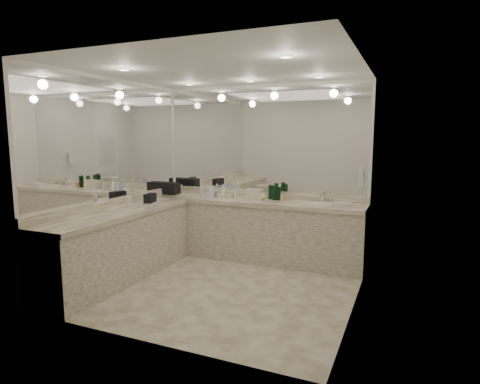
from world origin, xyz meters
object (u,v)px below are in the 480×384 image
at_px(cream_cosmetic_case, 255,194).
at_px(hand_towel, 342,204).
at_px(wall_phone, 362,177).
at_px(black_toiletry_bag, 169,189).
at_px(soap_bottle_b, 210,191).
at_px(soap_bottle_c, 261,195).
at_px(soap_bottle_a, 223,191).
at_px(sink, 319,204).

height_order(cream_cosmetic_case, hand_towel, cream_cosmetic_case).
height_order(wall_phone, black_toiletry_bag, wall_phone).
relative_size(cream_cosmetic_case, soap_bottle_b, 1.37).
xyz_separation_m(wall_phone, cream_cosmetic_case, (-1.58, 0.54, -0.38)).
xyz_separation_m(cream_cosmetic_case, soap_bottle_c, (0.11, -0.02, 0.00)).
bearing_deg(soap_bottle_a, soap_bottle_c, 0.91).
bearing_deg(soap_bottle_c, cream_cosmetic_case, 169.94).
distance_m(wall_phone, soap_bottle_b, 2.34).
bearing_deg(soap_bottle_a, sink, -0.20).
distance_m(wall_phone, black_toiletry_bag, 3.10).
distance_m(sink, wall_phone, 0.91).
height_order(sink, cream_cosmetic_case, cream_cosmetic_case).
bearing_deg(sink, soap_bottle_a, 179.80).
height_order(sink, wall_phone, wall_phone).
bearing_deg(black_toiletry_bag, soap_bottle_a, 2.39).
relative_size(sink, soap_bottle_b, 2.32).
distance_m(sink, cream_cosmetic_case, 0.98).
bearing_deg(hand_towel, soap_bottle_a, 179.48).
distance_m(soap_bottle_a, soap_bottle_b, 0.20).
xyz_separation_m(wall_phone, black_toiletry_bag, (-3.04, 0.47, -0.36)).
bearing_deg(hand_towel, soap_bottle_c, 178.73).
relative_size(black_toiletry_bag, cream_cosmetic_case, 1.21).
xyz_separation_m(soap_bottle_b, soap_bottle_c, (0.80, 0.08, -0.02)).
xyz_separation_m(sink, soap_bottle_a, (-1.48, 0.01, 0.11)).
bearing_deg(cream_cosmetic_case, black_toiletry_bag, 178.67).
height_order(soap_bottle_a, soap_bottle_b, soap_bottle_a).
xyz_separation_m(cream_cosmetic_case, soap_bottle_b, (-0.69, -0.10, 0.02)).
bearing_deg(soap_bottle_c, sink, -0.99).
bearing_deg(sink, cream_cosmetic_case, 177.94).
bearing_deg(soap_bottle_b, sink, 2.31).
bearing_deg(soap_bottle_a, hand_towel, -0.52).
relative_size(wall_phone, cream_cosmetic_case, 0.93).
height_order(sink, hand_towel, hand_towel).
relative_size(wall_phone, soap_bottle_c, 1.53).
xyz_separation_m(wall_phone, soap_bottle_a, (-2.09, 0.51, -0.35)).
height_order(black_toiletry_bag, soap_bottle_a, soap_bottle_a).
height_order(soap_bottle_b, soap_bottle_c, soap_bottle_b).
relative_size(hand_towel, soap_bottle_a, 1.13).
height_order(cream_cosmetic_case, soap_bottle_a, soap_bottle_a).
bearing_deg(soap_bottle_b, cream_cosmetic_case, 8.44).
bearing_deg(soap_bottle_b, soap_bottle_a, 21.40).
bearing_deg(wall_phone, hand_towel, 120.54).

